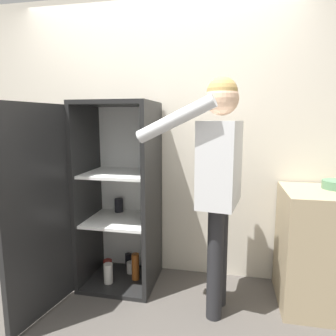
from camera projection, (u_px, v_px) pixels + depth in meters
name	position (u px, v px, depth m)	size (l,w,h in m)	color
ground_plane	(126.00, 334.00, 2.06)	(12.00, 12.00, 0.00)	#4C4742
wall_back	(158.00, 139.00, 2.80)	(7.00, 0.06, 2.55)	beige
refrigerator	(105.00, 199.00, 2.54)	(0.78, 1.19, 1.60)	black
person	(219.00, 168.00, 2.14)	(0.73, 0.59, 1.74)	#262628
counter	(325.00, 249.00, 2.31)	(0.66, 0.60, 0.93)	tan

